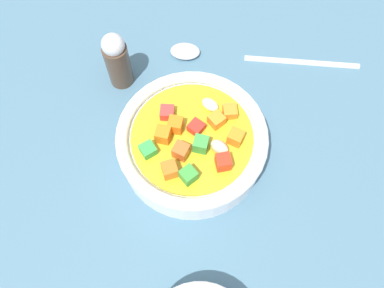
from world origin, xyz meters
The scene contains 4 objects.
ground_plane centered at (0.00, 0.00, -1.00)cm, with size 140.00×140.00×2.00cm, color #42667A.
soup_bowl_main centered at (-0.02, -0.02, 2.59)cm, with size 15.77×15.77×5.73cm.
spoon centered at (13.98, 1.25, 0.45)cm, with size 10.80×22.09×1.03cm.
pepper_shaker centered at (4.40, 12.03, 3.94)cm, with size 2.83×2.83×7.93cm.
Camera 1 is at (-15.95, -8.71, 41.91)cm, focal length 38.34 mm.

